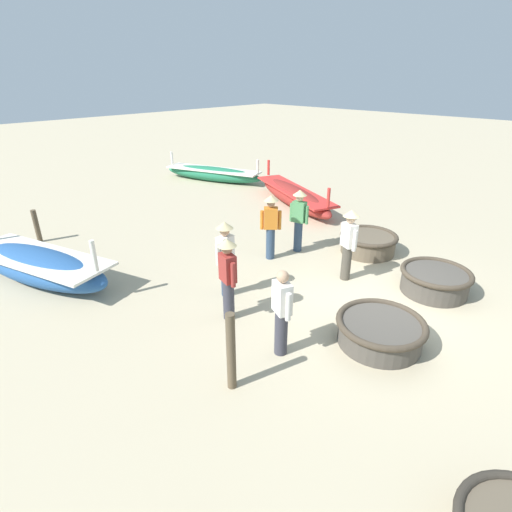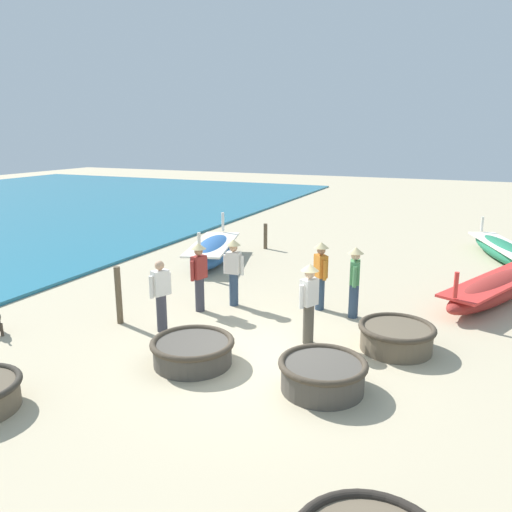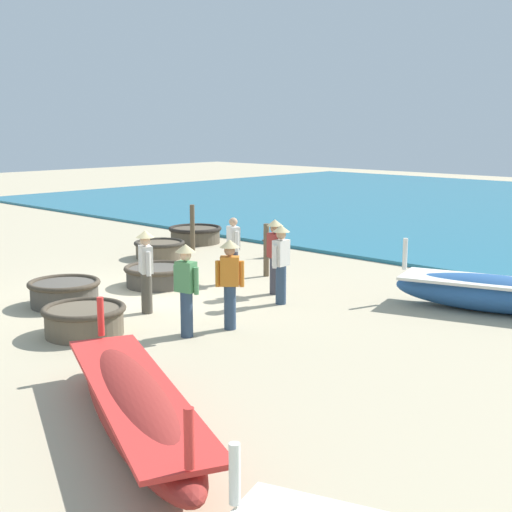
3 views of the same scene
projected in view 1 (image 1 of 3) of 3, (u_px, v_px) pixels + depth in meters
The scene contains 15 objects.
ground_plane at pixel (379, 306), 8.20m from camera, with size 80.00×80.00×0.00m, color #BCAD8C.
coracle_far_right at pixel (380, 331), 6.98m from camera, with size 1.56×1.56×0.48m.
coracle_nearest at pixel (368, 242), 10.51m from camera, with size 1.50×1.50×0.53m.
coracle_beside_post at pixel (435, 280), 8.61m from camera, with size 1.49×1.49×0.53m.
long_boat_blue_hull at pixel (40, 266), 9.02m from camera, with size 2.26×4.19×1.36m.
long_boat_ochre_hull at pixel (294, 196), 14.24m from camera, with size 2.83×4.84×1.19m.
long_boat_white_hull at pixel (213, 173), 17.44m from camera, with size 2.36×4.70×1.10m.
fisherman_hauling at pixel (349, 241), 8.88m from camera, with size 0.36×0.49×1.67m.
fisherman_with_hat at pixel (271, 223), 9.91m from camera, with size 0.39×0.42×1.67m.
fisherman_standing_right at pixel (228, 274), 7.42m from camera, with size 0.36×0.51×1.67m.
fisherman_by_coracle at pixel (225, 254), 8.22m from camera, with size 0.53×0.36×1.67m.
fisherman_standing_left at pixel (282, 311), 6.50m from camera, with size 0.34×0.49×1.57m.
fisherman_crouching at pixel (299, 217), 10.35m from camera, with size 0.36×0.52×1.67m.
mooring_post_shoreline at pixel (37, 226), 11.10m from camera, with size 0.14×0.14×0.94m, color brown.
mooring_post_mid_beach at pixel (231, 352), 5.84m from camera, with size 0.14×0.14×1.31m, color brown.
Camera 1 is at (-6.81, -3.00, 4.39)m, focal length 28.00 mm.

